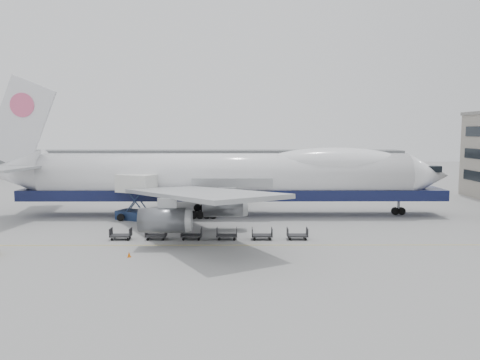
{
  "coord_description": "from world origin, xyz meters",
  "views": [
    {
      "loc": [
        1.8,
        -54.62,
        12.08
      ],
      "look_at": [
        2.05,
        6.0,
        5.71
      ],
      "focal_mm": 35.0,
      "sensor_mm": 36.0,
      "label": 1
    }
  ],
  "objects": [
    {
      "name": "airliner",
      "position": [
        0.64,
        12.0,
        5.62
      ],
      "size": [
        67.0,
        55.3,
        19.98
      ],
      "color": "white",
      "rests_on": "ground"
    },
    {
      "name": "dolly_0",
      "position": [
        -11.31,
        -3.33,
        0.53
      ],
      "size": [
        2.3,
        1.35,
        1.3
      ],
      "color": "#2D2D30",
      "rests_on": "ground"
    },
    {
      "name": "dolly_3",
      "position": [
        0.54,
        -3.33,
        0.53
      ],
      "size": [
        2.3,
        1.35,
        1.3
      ],
      "color": "#2D2D30",
      "rests_on": "ground"
    },
    {
      "name": "dolly_5",
      "position": [
        8.43,
        -3.33,
        0.53
      ],
      "size": [
        2.3,
        1.35,
        1.3
      ],
      "color": "#2D2D30",
      "rests_on": "ground"
    },
    {
      "name": "traffic_cone",
      "position": [
        -8.69,
        -10.67,
        0.25
      ],
      "size": [
        0.37,
        0.37,
        0.54
      ],
      "rotation": [
        0.0,
        0.0,
        0.1
      ],
      "color": "#D7600B",
      "rests_on": "ground"
    },
    {
      "name": "hangar",
      "position": [
        -10.0,
        70.0,
        3.5
      ],
      "size": [
        110.0,
        8.0,
        7.0
      ],
      "primitive_type": "cube",
      "color": "slate",
      "rests_on": "ground"
    },
    {
      "name": "dolly_4",
      "position": [
        4.48,
        -3.33,
        0.53
      ],
      "size": [
        2.3,
        1.35,
        1.3
      ],
      "color": "#2D2D30",
      "rests_on": "ground"
    },
    {
      "name": "catering_truck",
      "position": [
        -12.04,
        8.52,
        3.46
      ],
      "size": [
        6.08,
        5.24,
        6.21
      ],
      "rotation": [
        0.0,
        0.0,
        -0.43
      ],
      "color": "#162544",
      "rests_on": "ground"
    },
    {
      "name": "apron_line",
      "position": [
        0.0,
        -6.0,
        0.01
      ],
      "size": [
        60.0,
        0.15,
        0.01
      ],
      "primitive_type": "cube",
      "color": "gold",
      "rests_on": "ground"
    },
    {
      "name": "dolly_1",
      "position": [
        -7.36,
        -3.33,
        0.53
      ],
      "size": [
        2.3,
        1.35,
        1.3
      ],
      "color": "#2D2D30",
      "rests_on": "ground"
    },
    {
      "name": "dolly_2",
      "position": [
        -3.41,
        -3.33,
        0.53
      ],
      "size": [
        2.3,
        1.35,
        1.3
      ],
      "color": "#2D2D30",
      "rests_on": "ground"
    },
    {
      "name": "ground",
      "position": [
        0.0,
        0.0,
        0.0
      ],
      "size": [
        260.0,
        260.0,
        0.0
      ],
      "primitive_type": "plane",
      "color": "gray",
      "rests_on": "ground"
    }
  ]
}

